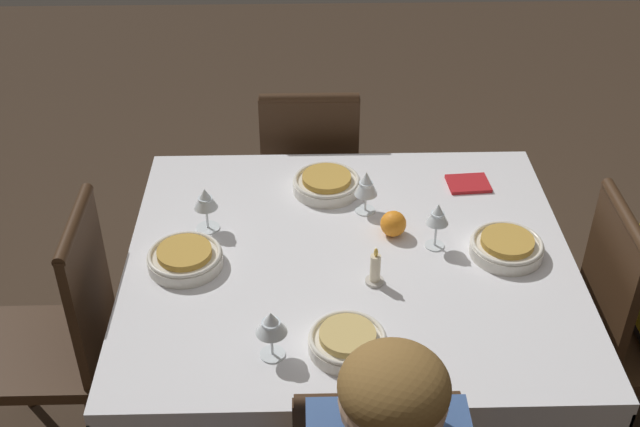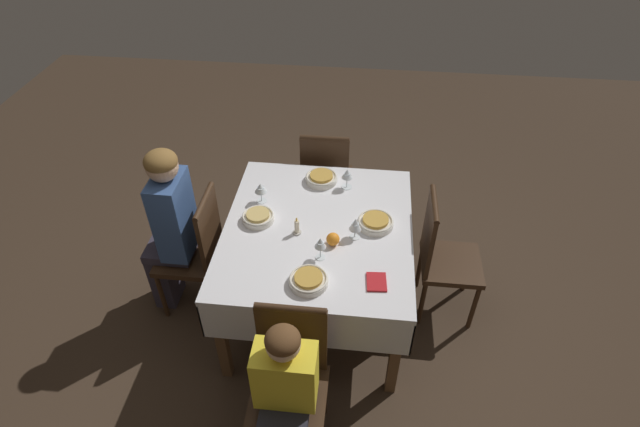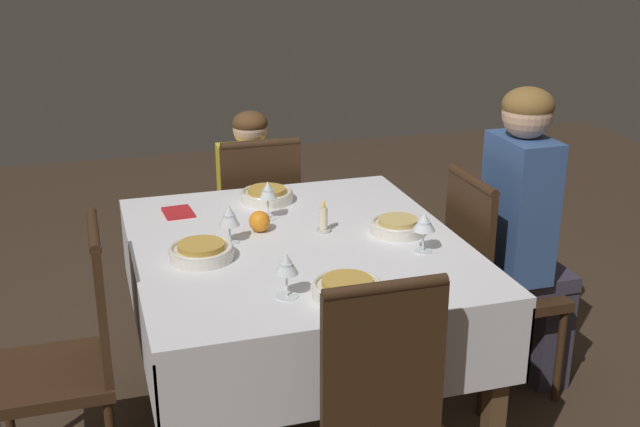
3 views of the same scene
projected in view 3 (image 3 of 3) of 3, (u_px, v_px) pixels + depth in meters
name	position (u px, v px, depth m)	size (l,w,h in m)	color
ground_plane	(299.00, 422.00, 3.10)	(8.00, 8.00, 0.00)	#3D2D21
dining_table	(297.00, 265.00, 2.87)	(1.30, 1.15, 0.76)	silver
chair_south	(490.00, 276.00, 3.16)	(0.39, 0.39, 0.93)	#382314
chair_east	(257.00, 223.00, 3.72)	(0.39, 0.39, 0.93)	#382314
chair_north	(72.00, 350.00, 2.61)	(0.39, 0.39, 0.93)	#382314
person_adult_denim	(528.00, 225.00, 3.13)	(0.30, 0.34, 1.25)	#383342
person_child_yellow	(250.00, 202.00, 3.85)	(0.33, 0.30, 1.01)	#282833
bowl_south	(398.00, 226.00, 2.91)	(0.20, 0.20, 0.06)	silver
wine_glass_south	(424.00, 223.00, 2.72)	(0.08, 0.08, 0.14)	white
bowl_east	(266.00, 195.00, 3.24)	(0.21, 0.21, 0.06)	silver
wine_glass_east	(268.00, 191.00, 3.02)	(0.07, 0.07, 0.15)	white
bowl_west	(347.00, 288.00, 2.42)	(0.22, 0.22, 0.06)	silver
wine_glass_west	(286.00, 266.00, 2.39)	(0.07, 0.07, 0.14)	white
bowl_north	(201.00, 251.00, 2.69)	(0.22, 0.22, 0.06)	silver
wine_glass_north	(229.00, 216.00, 2.80)	(0.07, 0.07, 0.14)	white
candle_centerpiece	(324.00, 221.00, 2.92)	(0.05, 0.05, 0.12)	beige
orange_fruit	(259.00, 221.00, 2.92)	(0.08, 0.08, 0.08)	orange
napkin_red_folded	(178.00, 212.00, 3.11)	(0.14, 0.12, 0.01)	red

